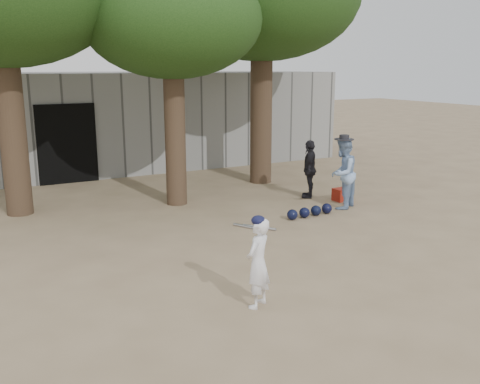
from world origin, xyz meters
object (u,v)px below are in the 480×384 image
spectator_dark (310,169)px  red_bag (342,194)px  boy_player (258,263)px  spectator_blue (343,173)px

spectator_dark → red_bag: spectator_dark is taller
boy_player → spectator_dark: bearing=-164.6°
spectator_blue → spectator_dark: 1.21m
spectator_blue → spectator_dark: size_ratio=1.13×
spectator_dark → boy_player: bearing=-2.6°
spectator_blue → boy_player: bearing=9.5°
spectator_blue → red_bag: (0.47, 0.55, -0.66)m
spectator_dark → spectator_blue: bearing=41.5°
red_bag → boy_player: bearing=-138.9°
spectator_blue → red_bag: size_ratio=3.87×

